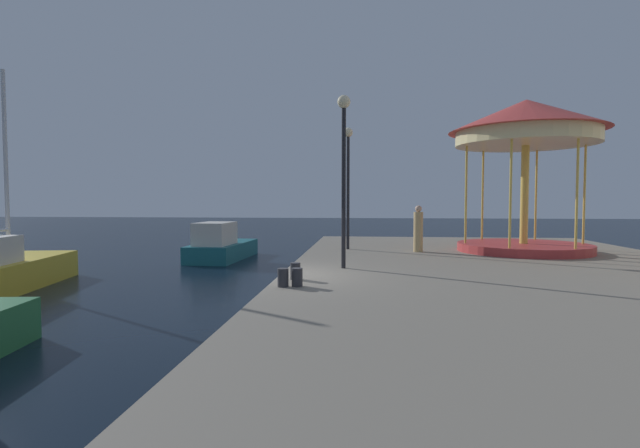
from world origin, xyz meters
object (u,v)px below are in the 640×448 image
lamp_post_near_edge (344,152)px  bollard_center (295,271)px  lamp_post_mid_promenade (348,167)px  carousel (526,138)px  bollard_south (283,278)px  bollard_north (297,277)px  motorboat_teal (221,246)px  person_far_corner (418,230)px

lamp_post_near_edge → bollard_center: 3.74m
lamp_post_mid_promenade → bollard_center: size_ratio=11.63×
carousel → bollard_south: (-7.58, -7.71, -3.95)m
lamp_post_near_edge → bollard_south: size_ratio=11.86×
carousel → bollard_north: size_ratio=13.81×
bollard_north → bollard_center: bearing=100.9°
lamp_post_near_edge → bollard_south: lamp_post_near_edge is taller
lamp_post_mid_promenade → bollard_south: (-1.13, -7.99, -2.95)m
carousel → lamp_post_mid_promenade: (-6.45, 0.28, -1.01)m
motorboat_teal → person_far_corner: (8.42, -3.21, 0.97)m
lamp_post_mid_promenade → person_far_corner: bearing=-14.7°
motorboat_teal → bollard_south: size_ratio=12.02×
lamp_post_mid_promenade → bollard_south: lamp_post_mid_promenade is taller
lamp_post_mid_promenade → person_far_corner: (2.59, -0.68, -2.35)m
carousel → lamp_post_near_edge: carousel is taller
bollard_north → person_far_corner: 8.02m
carousel → lamp_post_near_edge: bearing=-143.1°
lamp_post_mid_promenade → bollard_center: 7.70m
motorboat_teal → lamp_post_mid_promenade: bearing=-23.5°
bollard_north → bollard_center: 0.88m
carousel → bollard_center: 10.81m
lamp_post_near_edge → bollard_north: bearing=-107.4°
carousel → lamp_post_near_edge: 8.05m
lamp_post_mid_promenade → bollard_north: size_ratio=11.63×
lamp_post_near_edge → carousel: bearing=36.9°
lamp_post_mid_promenade → bollard_center: bearing=-98.1°
motorboat_teal → bollard_north: bearing=-64.4°
bollard_south → motorboat_teal: bearing=114.1°
lamp_post_near_edge → lamp_post_mid_promenade: bearing=90.6°
person_far_corner → bollard_center: bearing=-119.4°
motorboat_teal → lamp_post_near_edge: (5.89, -7.61, 3.38)m
bollard_center → bollard_north: bearing=-79.1°
lamp_post_mid_promenade → bollard_north: 8.48m
lamp_post_near_edge → lamp_post_mid_promenade: (-0.05, 5.08, -0.05)m
person_far_corner → lamp_post_near_edge: bearing=-120.0°
lamp_post_near_edge → lamp_post_mid_promenade: lamp_post_near_edge is taller
carousel → lamp_post_mid_promenade: bearing=177.5°
motorboat_teal → carousel: 13.32m
lamp_post_near_edge → bollard_center: size_ratio=11.86×
carousel → lamp_post_mid_promenade: size_ratio=1.19×
motorboat_teal → bollard_north: motorboat_teal is taller
lamp_post_near_edge → bollard_center: bearing=-118.1°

